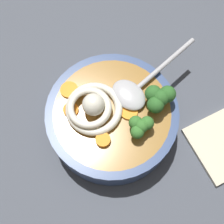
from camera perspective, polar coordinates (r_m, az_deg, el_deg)
table_slab at (r=55.74cm, az=2.32°, el=-0.88°), size 91.85×91.85×3.34cm
soup_bowl at (r=50.41cm, az=0.00°, el=-1.22°), size 21.14×21.14×6.18cm
noodle_pile at (r=46.66cm, az=-3.65°, el=0.85°), size 9.78×9.59×3.93cm
soup_spoon at (r=48.37cm, az=4.42°, el=4.18°), size 17.53×6.68×1.60cm
broccoli_floret_beside_chili at (r=44.91cm, az=5.33°, el=-2.63°), size 4.04×3.48×3.20cm
broccoli_floret_right at (r=46.32cm, az=8.83°, el=2.66°), size 5.09×4.38×4.03cm
carrot_slice_near_spoon at (r=49.37cm, az=-8.02°, el=4.14°), size 2.86×2.86×0.40cm
carrot_slice_far at (r=45.81cm, az=-1.70°, el=-5.21°), size 2.27×2.27×0.77cm
carrot_slice_rear at (r=47.49cm, az=3.18°, el=0.12°), size 2.78×2.78×0.42cm
carrot_slice_extra_a at (r=47.93cm, az=-7.72°, el=0.41°), size 2.41×2.41×0.46cm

